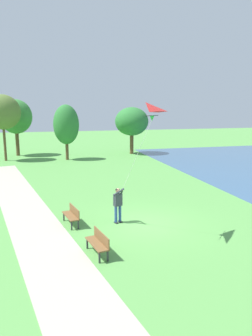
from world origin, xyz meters
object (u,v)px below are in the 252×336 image
at_px(park_bench_near_walkway, 99,242).
at_px(park_bench_far_walkway, 72,214).
at_px(tree_lakeside_near, 66,125).
at_px(tree_horizon_far, 16,117).
at_px(tree_treeline_left, 132,122).
at_px(tree_lakeside_far, 3,112).
at_px(person_kite_flyer, 118,202).
at_px(flying_kite, 146,113).

distance_m(park_bench_near_walkway, park_bench_far_walkway, 3.50).
height_order(tree_lakeside_near, tree_horizon_far, tree_horizon_far).
bearing_deg(tree_horizon_far, park_bench_far_walkway, -80.52).
xyz_separation_m(tree_lakeside_near, tree_horizon_far, (-5.28, 4.40, 0.73)).
distance_m(park_bench_near_walkway, tree_treeline_left, 26.78).
distance_m(tree_treeline_left, tree_horizon_far, 13.27).
xyz_separation_m(park_bench_near_walkway, tree_lakeside_far, (-5.65, 23.74, 4.49)).
bearing_deg(tree_lakeside_far, tree_horizon_far, 73.66).
bearing_deg(tree_horizon_far, tree_lakeside_far, -106.34).
xyz_separation_m(park_bench_far_walkway, tree_horizon_far, (-3.96, 23.75, 3.92)).
height_order(person_kite_flyer, flying_kite, flying_kite).
relative_size(park_bench_far_walkway, tree_horizon_far, 0.24).
relative_size(person_kite_flyer, flying_kite, 0.47).
height_order(tree_treeline_left, tree_horizon_far, tree_horizon_far).
distance_m(tree_lakeside_near, tree_horizon_far, 6.91).
height_order(park_bench_far_walkway, tree_horizon_far, tree_horizon_far).
distance_m(park_bench_near_walkway, tree_lakeside_near, 23.01).
height_order(park_bench_far_walkway, tree_lakeside_far, tree_lakeside_far).
relative_size(tree_lakeside_near, tree_horizon_far, 0.91).
relative_size(park_bench_far_walkway, tree_lakeside_near, 0.27).
relative_size(park_bench_far_walkway, tree_treeline_left, 0.28).
height_order(flying_kite, park_bench_far_walkway, flying_kite).
bearing_deg(flying_kite, tree_horizon_far, 104.70).
height_order(tree_lakeside_far, tree_horizon_far, tree_lakeside_far).
bearing_deg(tree_treeline_left, tree_lakeside_far, -174.13).
relative_size(person_kite_flyer, tree_treeline_left, 0.33).
bearing_deg(park_bench_near_walkway, tree_horizon_far, 99.70).
distance_m(park_bench_near_walkway, tree_lakeside_far, 24.82).
bearing_deg(park_bench_far_walkway, flying_kite, -39.42).
bearing_deg(tree_lakeside_far, park_bench_far_walkway, -76.25).
relative_size(person_kite_flyer, tree_lakeside_near, 0.31).
bearing_deg(tree_lakeside_far, person_kite_flyer, -70.86).
relative_size(flying_kite, tree_lakeside_near, 0.67).
xyz_separation_m(flying_kite, park_bench_near_walkway, (-2.21, -1.06, -4.83)).
distance_m(park_bench_far_walkway, tree_lakeside_far, 21.39).
bearing_deg(tree_horizon_far, tree_treeline_left, -8.61).
relative_size(flying_kite, tree_horizon_far, 0.61).
bearing_deg(tree_lakeside_far, flying_kite, -70.89).
relative_size(flying_kite, park_bench_near_walkway, 2.49).
bearing_deg(park_bench_far_walkway, tree_lakeside_near, 86.12).
bearing_deg(tree_treeline_left, park_bench_near_walkway, -108.56).
xyz_separation_m(park_bench_near_walkway, park_bench_far_walkway, (-0.68, 3.43, 0.00)).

